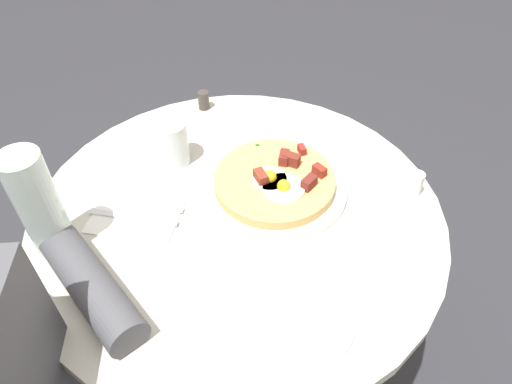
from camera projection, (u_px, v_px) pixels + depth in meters
The scene contains 12 objects.
ground_plane at pixel (244, 367), 1.44m from camera, with size 6.00×6.00×0.00m, color #2D2D33.
dining_table at pixel (239, 260), 1.06m from camera, with size 0.82×0.82×0.71m.
pizza_plate at pixel (274, 187), 0.98m from camera, with size 0.30×0.30×0.01m, color white.
breakfast_pizza at pixel (275, 180), 0.96m from camera, with size 0.25×0.25×0.05m.
bread_plate at pixel (302, 320), 0.76m from camera, with size 0.17×0.17×0.01m, color white.
napkin at pixel (137, 212), 0.93m from camera, with size 0.17×0.14×0.00m, color white.
fork at pixel (140, 204), 0.94m from camera, with size 0.18×0.01×0.01m, color silver.
knife at pixel (133, 217), 0.91m from camera, with size 0.18×0.01×0.01m, color silver.
water_glass at pixel (173, 143), 1.01m from camera, with size 0.07×0.07×0.10m, color silver.
water_bottle at pixel (39, 205), 0.80m from camera, with size 0.07×0.07×0.22m, color silver.
salt_shaker at pixel (416, 184), 0.95m from camera, with size 0.03×0.03×0.05m, color white.
pepper_shaker at pixel (204, 100), 1.17m from camera, with size 0.03×0.03×0.05m, color #3F3833.
Camera 1 is at (-0.01, -0.64, 1.40)m, focal length 32.86 mm.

